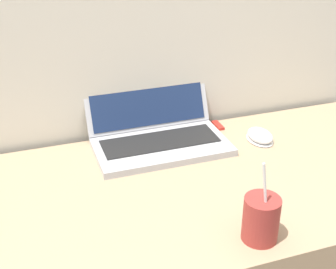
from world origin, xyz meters
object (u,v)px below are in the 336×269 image
laptop (157,128)px  drink_cup (261,218)px  usb_stick (218,125)px  computer_mouse (260,136)px

laptop → drink_cup: (0.07, -0.49, 0.01)m
drink_cup → usb_stick: size_ratio=3.26×
drink_cup → usb_stick: 0.55m
usb_stick → drink_cup: bearing=-105.2°
laptop → drink_cup: size_ratio=1.97×
drink_cup → computer_mouse: drink_cup is taller
laptop → computer_mouse: 0.31m
computer_mouse → usb_stick: 0.15m
drink_cup → usb_stick: drink_cup is taller
laptop → usb_stick: bearing=9.0°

